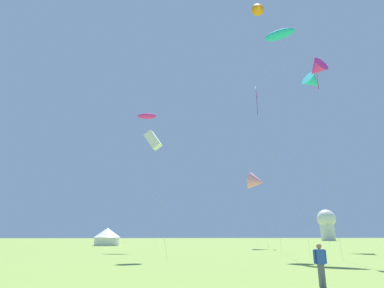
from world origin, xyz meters
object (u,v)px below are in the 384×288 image
Objects in this scene: kite_pink_delta at (257,181)px; festival_tent_center at (107,236)px; observatory_dome at (327,223)px; kite_white_box at (153,140)px; kite_cyan_parafoil at (279,35)px; kite_orange_delta at (258,7)px; kite_purple_diamond at (256,94)px; person_spectator at (321,266)px; kite_cyan_delta at (313,82)px; kite_magenta_parafoil at (147,116)px; kite_magenta_delta at (316,69)px.

festival_tent_center is at bearing 151.39° from kite_pink_delta.
observatory_dome reaches higher than festival_tent_center.
kite_cyan_parafoil is (15.52, 4.49, 15.84)m from kite_white_box.
kite_white_box is 0.32× the size of kite_orange_delta.
kite_cyan_parafoil is at bearing -99.75° from kite_purple_diamond.
kite_purple_diamond reaches higher than kite_white_box.
person_spectator is (-7.58, -21.44, -26.05)m from kite_cyan_parafoil.
kite_purple_diamond is 6.39× the size of festival_tent_center.
observatory_dome is (31.57, 63.80, -22.50)m from kite_cyan_delta.
observatory_dome is (68.88, 47.00, 4.15)m from festival_tent_center.
kite_white_box is at bearing -83.82° from kite_magenta_parafoil.
kite_magenta_parafoil reaches higher than festival_tent_center.
kite_cyan_parafoil is 5.32× the size of festival_tent_center.
person_spectator is at bearing -109.48° from kite_cyan_parafoil.
festival_tent_center is (-30.28, 5.21, -29.21)m from kite_purple_diamond.
kite_purple_diamond is 42.40m from festival_tent_center.
kite_white_box is 1.12× the size of observatory_dome.
kite_magenta_delta is 3.73× the size of festival_tent_center.
festival_tent_center is at bearing 170.23° from kite_purple_diamond.
kite_cyan_delta reaches higher than festival_tent_center.
kite_white_box is at bearing -125.00° from observatory_dome.
kite_pink_delta is at bearing -28.61° from festival_tent_center.
kite_orange_delta is at bearing 36.89° from kite_white_box.
kite_magenta_parafoil is at bearing -132.45° from observatory_dome.
kite_purple_diamond reaches higher than kite_magenta_delta.
kite_orange_delta is 1.83× the size of kite_magenta_parafoil.
kite_magenta_delta is at bearing -115.78° from kite_cyan_delta.
observatory_dome is (42.48, 86.39, -12.24)m from kite_magenta_delta.
kite_purple_diamond is 69.60m from observatory_dome.
kite_pink_delta is 1.14× the size of observatory_dome.
observatory_dome is at bearing 61.43° from kite_cyan_parafoil.
person_spectator is at bearing -117.46° from kite_cyan_delta.
kite_pink_delta reaches higher than person_spectator.
person_spectator is at bearing -71.52° from festival_tent_center.
kite_cyan_delta is 1.57× the size of kite_magenta_delta.
kite_pink_delta is 0.64× the size of kite_magenta_delta.
kite_cyan_delta is 30.44m from kite_magenta_parafoil.
kite_cyan_parafoil reaches higher than festival_tent_center.
kite_cyan_delta is 1.47× the size of kite_magenta_parafoil.
kite_magenta_parafoil is 91.04m from observatory_dome.
kite_cyan_parafoil is 0.73× the size of kite_orange_delta.
kite_cyan_delta reaches higher than kite_pink_delta.
kite_cyan_parafoil is 1.33× the size of kite_magenta_parafoil.
kite_pink_delta is 31.63m from festival_tent_center.
kite_pink_delta is 41.51m from person_spectator.
kite_pink_delta is 0.45× the size of kite_cyan_parafoil.
kite_magenta_delta reaches higher than person_spectator.
kite_magenta_parafoil is at bearing 160.29° from kite_orange_delta.
kite_white_box is 0.36× the size of kite_purple_diamond.
kite_purple_diamond reaches higher than kite_pink_delta.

